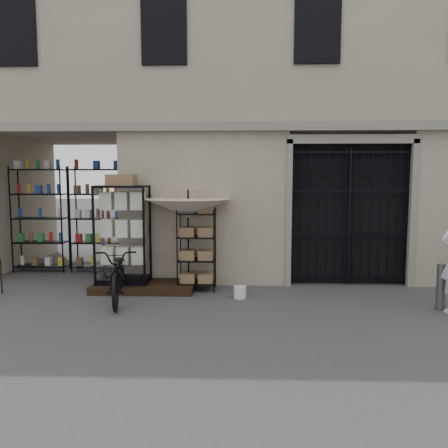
{
  "coord_description": "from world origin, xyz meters",
  "views": [
    {
      "loc": [
        -0.53,
        -6.89,
        2.23
      ],
      "look_at": [
        -0.8,
        1.4,
        1.35
      ],
      "focal_mm": 35.0,
      "sensor_mm": 36.0,
      "label": 1
    }
  ],
  "objects_px": {
    "wire_rack": "(197,250)",
    "display_cabinet": "(123,239)",
    "bicycle": "(120,301)",
    "white_bucket": "(240,292)",
    "steel_bollard": "(441,287)",
    "market_umbrella": "(188,203)"
  },
  "relations": [
    {
      "from": "wire_rack",
      "to": "display_cabinet",
      "type": "bearing_deg",
      "value": -171.09
    },
    {
      "from": "display_cabinet",
      "to": "wire_rack",
      "type": "relative_size",
      "value": 1.28
    },
    {
      "from": "bicycle",
      "to": "display_cabinet",
      "type": "bearing_deg",
      "value": 88.48
    },
    {
      "from": "white_bucket",
      "to": "display_cabinet",
      "type": "bearing_deg",
      "value": 167.1
    },
    {
      "from": "steel_bollard",
      "to": "display_cabinet",
      "type": "bearing_deg",
      "value": 168.93
    },
    {
      "from": "steel_bollard",
      "to": "bicycle",
      "type": "bearing_deg",
      "value": 176.7
    },
    {
      "from": "wire_rack",
      "to": "steel_bollard",
      "type": "distance_m",
      "value": 4.43
    },
    {
      "from": "market_umbrella",
      "to": "steel_bollard",
      "type": "bearing_deg",
      "value": -15.42
    },
    {
      "from": "display_cabinet",
      "to": "market_umbrella",
      "type": "relative_size",
      "value": 0.87
    },
    {
      "from": "white_bucket",
      "to": "steel_bollard",
      "type": "xyz_separation_m",
      "value": [
        3.4,
        -0.59,
        0.28
      ]
    },
    {
      "from": "white_bucket",
      "to": "steel_bollard",
      "type": "distance_m",
      "value": 3.46
    },
    {
      "from": "wire_rack",
      "to": "white_bucket",
      "type": "distance_m",
      "value": 1.24
    },
    {
      "from": "market_umbrella",
      "to": "wire_rack",
      "type": "bearing_deg",
      "value": -17.85
    },
    {
      "from": "display_cabinet",
      "to": "white_bucket",
      "type": "relative_size",
      "value": 9.02
    },
    {
      "from": "display_cabinet",
      "to": "bicycle",
      "type": "bearing_deg",
      "value": -97.5
    },
    {
      "from": "display_cabinet",
      "to": "bicycle",
      "type": "height_order",
      "value": "display_cabinet"
    },
    {
      "from": "wire_rack",
      "to": "white_bucket",
      "type": "relative_size",
      "value": 7.03
    },
    {
      "from": "market_umbrella",
      "to": "bicycle",
      "type": "bearing_deg",
      "value": -142.1
    },
    {
      "from": "display_cabinet",
      "to": "wire_rack",
      "type": "xyz_separation_m",
      "value": [
        1.45,
        0.05,
        -0.22
      ]
    },
    {
      "from": "white_bucket",
      "to": "bicycle",
      "type": "bearing_deg",
      "value": -173.06
    },
    {
      "from": "market_umbrella",
      "to": "white_bucket",
      "type": "xyz_separation_m",
      "value": [
        1.03,
        -0.63,
        -1.62
      ]
    },
    {
      "from": "wire_rack",
      "to": "market_umbrella",
      "type": "xyz_separation_m",
      "value": [
        -0.17,
        0.06,
        0.93
      ]
    }
  ]
}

